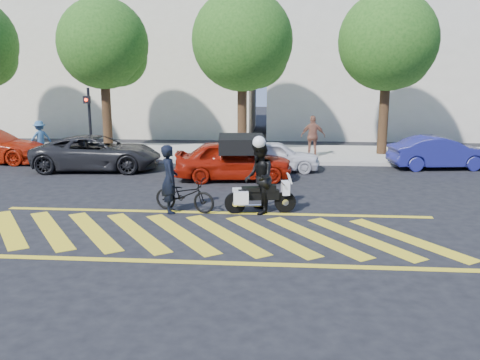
# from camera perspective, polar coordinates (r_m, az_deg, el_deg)

# --- Properties ---
(ground) EXTENTS (90.00, 90.00, 0.00)m
(ground) POSITION_cam_1_polar(r_m,az_deg,el_deg) (12.56, -4.02, -6.04)
(ground) COLOR black
(ground) RESTS_ON ground
(sidewalk) EXTENTS (60.00, 5.00, 0.15)m
(sidewalk) POSITION_cam_1_polar(r_m,az_deg,el_deg) (24.17, 0.23, 3.02)
(sidewalk) COLOR #9E998E
(sidewalk) RESTS_ON ground
(crosswalk) EXTENTS (12.33, 4.00, 0.01)m
(crosswalk) POSITION_cam_1_polar(r_m,az_deg,el_deg) (12.56, -4.19, -6.02)
(crosswalk) COLOR yellow
(crosswalk) RESTS_ON ground
(building_left) EXTENTS (16.00, 8.00, 10.00)m
(building_left) POSITION_cam_1_polar(r_m,az_deg,el_deg) (34.25, -12.40, 13.71)
(building_left) COLOR beige
(building_left) RESTS_ON ground
(building_right) EXTENTS (16.00, 8.00, 11.00)m
(building_right) POSITION_cam_1_polar(r_m,az_deg,el_deg) (33.60, 17.52, 14.33)
(building_right) COLOR beige
(building_right) RESTS_ON ground
(tree_left) EXTENTS (4.20, 4.20, 7.26)m
(tree_left) POSITION_cam_1_polar(r_m,az_deg,el_deg) (25.25, -14.79, 14.23)
(tree_left) COLOR black
(tree_left) RESTS_ON ground
(tree_center) EXTENTS (4.60, 4.60, 7.56)m
(tree_center) POSITION_cam_1_polar(r_m,az_deg,el_deg) (23.94, 0.57, 14.99)
(tree_center) COLOR black
(tree_center) RESTS_ON ground
(tree_right) EXTENTS (4.40, 4.40, 7.41)m
(tree_right) POSITION_cam_1_polar(r_m,az_deg,el_deg) (24.35, 16.52, 14.34)
(tree_right) COLOR black
(tree_right) RESTS_ON ground
(signal_pole) EXTENTS (0.28, 0.43, 3.20)m
(signal_pole) POSITION_cam_1_polar(r_m,az_deg,el_deg) (23.17, -16.57, 6.72)
(signal_pole) COLOR black
(signal_pole) RESTS_ON ground
(officer_bike) EXTENTS (0.65, 0.81, 1.92)m
(officer_bike) POSITION_cam_1_polar(r_m,az_deg,el_deg) (14.30, -7.92, 0.11)
(officer_bike) COLOR black
(officer_bike) RESTS_ON ground
(bicycle) EXTENTS (1.94, 1.13, 0.96)m
(bicycle) POSITION_cam_1_polar(r_m,az_deg,el_deg) (14.46, -6.24, -1.65)
(bicycle) COLOR black
(bicycle) RESTS_ON ground
(police_motorcycle) EXTENTS (2.01, 0.75, 0.89)m
(police_motorcycle) POSITION_cam_1_polar(r_m,az_deg,el_deg) (14.22, 2.17, -1.82)
(police_motorcycle) COLOR black
(police_motorcycle) RESTS_ON ground
(officer_moto) EXTENTS (0.90, 1.08, 2.01)m
(officer_moto) POSITION_cam_1_polar(r_m,az_deg,el_deg) (14.10, 2.13, 0.24)
(officer_moto) COLOR black
(officer_moto) RESTS_ON ground
(red_convertible) EXTENTS (4.42, 2.15, 1.45)m
(red_convertible) POSITION_cam_1_polar(r_m,az_deg,el_deg) (18.50, -0.75, 2.24)
(red_convertible) COLOR #911406
(red_convertible) RESTS_ON ground
(parked_mid_left) EXTENTS (5.18, 2.68, 1.39)m
(parked_mid_left) POSITION_cam_1_polar(r_m,az_deg,el_deg) (21.16, -15.71, 2.96)
(parked_mid_left) COLOR black
(parked_mid_left) RESTS_ON ground
(parked_mid_right) EXTENTS (3.60, 1.52, 1.21)m
(parked_mid_right) POSITION_cam_1_polar(r_m,az_deg,el_deg) (20.27, 3.92, 2.74)
(parked_mid_right) COLOR silver
(parked_mid_right) RESTS_ON ground
(parked_right) EXTENTS (4.16, 1.94, 1.32)m
(parked_right) POSITION_cam_1_polar(r_m,az_deg,el_deg) (22.20, 21.52, 2.88)
(parked_right) COLOR navy
(parked_right) RESTS_ON ground
(pedestrian_left) EXTENTS (1.12, 1.12, 1.55)m
(pedestrian_left) POSITION_cam_1_polar(r_m,az_deg,el_deg) (24.91, -21.53, 4.43)
(pedestrian_left) COLOR #2E567E
(pedestrian_left) RESTS_ON sidewalk
(pedestrian_right) EXTENTS (1.09, 0.48, 1.83)m
(pedestrian_right) POSITION_cam_1_polar(r_m,az_deg,el_deg) (22.87, 8.19, 4.89)
(pedestrian_right) COLOR brown
(pedestrian_right) RESTS_ON sidewalk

